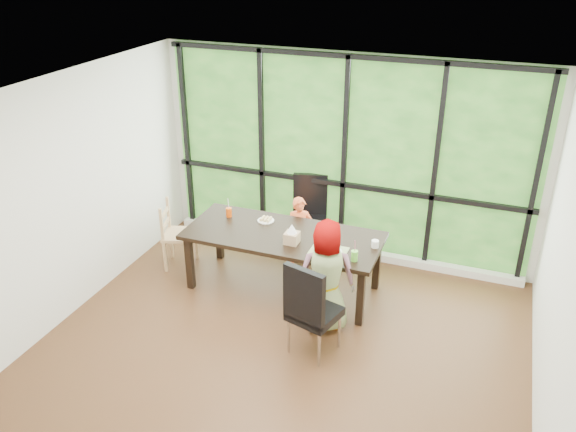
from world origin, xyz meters
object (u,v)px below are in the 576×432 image
object	(u,v)px
plate_far	(266,221)
orange_cup	(229,212)
plate_near	(332,252)
child_toddler	(300,232)
chair_interior_leather	(315,307)
green_cup	(354,256)
tissue_box	(292,238)
child_older	(324,275)
chair_window_leather	(309,217)
white_mug	(375,244)
dining_table	(283,261)
chair_end_beech	(180,235)

from	to	relation	value
plate_far	orange_cup	size ratio (longest dim) A/B	1.79
plate_near	child_toddler	bearing A→B (deg)	129.12
chair_interior_leather	plate_far	size ratio (longest dim) A/B	5.20
green_cup	tissue_box	size ratio (longest dim) A/B	0.76
child_older	plate_far	distance (m)	1.30
chair_interior_leather	orange_cup	world-z (taller)	chair_interior_leather
chair_window_leather	green_cup	xyz separation A→B (m)	(0.95, -1.26, 0.27)
child_toddler	child_older	distance (m)	1.36
plate_near	tissue_box	bearing A→B (deg)	174.48
plate_near	white_mug	distance (m)	0.52
child_older	dining_table	bearing A→B (deg)	-58.88
plate_far	tissue_box	xyz separation A→B (m)	(0.50, -0.42, 0.06)
dining_table	tissue_box	bearing A→B (deg)	-44.95
child_toddler	plate_near	world-z (taller)	child_toddler
white_mug	plate_near	bearing A→B (deg)	-145.69
chair_window_leather	child_older	xyz separation A→B (m)	(0.69, -1.51, 0.11)
white_mug	tissue_box	bearing A→B (deg)	-165.15
dining_table	chair_end_beech	world-z (taller)	chair_end_beech
chair_end_beech	plate_far	world-z (taller)	chair_end_beech
plate_near	white_mug	xyz separation A→B (m)	(0.43, 0.29, 0.04)
child_older	orange_cup	world-z (taller)	child_older
child_older	plate_far	bearing A→B (deg)	-58.26
chair_window_leather	child_older	bearing A→B (deg)	-80.00
white_mug	dining_table	bearing A→B (deg)	-176.45
chair_window_leather	white_mug	bearing A→B (deg)	-53.43
chair_interior_leather	green_cup	size ratio (longest dim) A/B	9.10
child_older	plate_near	xyz separation A→B (m)	(-0.02, 0.33, 0.11)
child_toddler	green_cup	bearing A→B (deg)	-68.15
dining_table	chair_window_leather	world-z (taller)	chair_window_leather
dining_table	green_cup	bearing A→B (deg)	-17.87
plate_near	tissue_box	world-z (taller)	tissue_box
dining_table	child_toddler	bearing A→B (deg)	90.00
orange_cup	white_mug	size ratio (longest dim) A/B	1.36
dining_table	chair_end_beech	distance (m)	1.46
chair_window_leather	plate_near	size ratio (longest dim) A/B	4.49
chair_interior_leather	green_cup	distance (m)	0.78
dining_table	white_mug	distance (m)	1.17
dining_table	child_older	size ratio (longest dim) A/B	1.80
chair_end_beech	dining_table	bearing A→B (deg)	-109.29
chair_interior_leather	child_older	size ratio (longest dim) A/B	0.83
chair_interior_leather	child_older	xyz separation A→B (m)	(-0.04, 0.45, 0.11)
chair_interior_leather	chair_end_beech	bearing A→B (deg)	-9.72
dining_table	chair_interior_leather	distance (m)	1.26
chair_interior_leather	child_older	bearing A→B (deg)	-68.67
dining_table	white_mug	xyz separation A→B (m)	(1.09, 0.07, 0.42)
chair_interior_leather	green_cup	bearing A→B (deg)	-91.46
dining_table	green_cup	xyz separation A→B (m)	(0.95, -0.31, 0.43)
dining_table	chair_window_leather	size ratio (longest dim) A/B	2.16
child_toddler	chair_window_leather	bearing A→B (deg)	64.74
plate_far	green_cup	bearing A→B (deg)	-23.36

